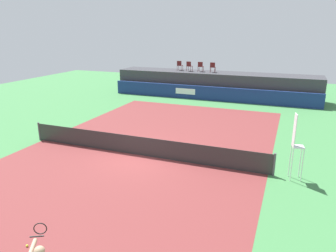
# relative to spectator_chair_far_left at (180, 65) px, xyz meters

# --- Properties ---
(ground_plane) EXTENTS (48.00, 48.00, 0.00)m
(ground_plane) POSITION_rel_spectator_chair_far_left_xyz_m (3.44, -12.42, -2.69)
(ground_plane) COLOR #3D7A42
(court_inner) EXTENTS (12.00, 22.00, 0.00)m
(court_inner) POSITION_rel_spectator_chair_far_left_xyz_m (3.44, -15.42, -2.69)
(court_inner) COLOR maroon
(court_inner) RESTS_ON ground
(sponsor_wall) EXTENTS (18.00, 0.22, 1.20)m
(sponsor_wall) POSITION_rel_spectator_chair_far_left_xyz_m (3.43, -1.92, -2.09)
(sponsor_wall) COLOR navy
(sponsor_wall) RESTS_ON ground
(spectator_platform) EXTENTS (18.00, 2.80, 2.20)m
(spectator_platform) POSITION_rel_spectator_chair_far_left_xyz_m (3.44, -0.12, -1.59)
(spectator_platform) COLOR #38383D
(spectator_platform) RESTS_ON ground
(spectator_chair_far_left) EXTENTS (0.46, 0.46, 0.89)m
(spectator_chair_far_left) POSITION_rel_spectator_chair_far_left_xyz_m (0.00, 0.00, 0.00)
(spectator_chair_far_left) COLOR #561919
(spectator_chair_far_left) RESTS_ON spectator_platform
(spectator_chair_left) EXTENTS (0.48, 0.48, 0.89)m
(spectator_chair_left) POSITION_rel_spectator_chair_far_left_xyz_m (1.01, -0.23, 0.00)
(spectator_chair_left) COLOR #561919
(spectator_chair_left) RESTS_ON spectator_platform
(spectator_chair_center) EXTENTS (0.45, 0.45, 0.89)m
(spectator_chair_center) POSITION_rel_spectator_chair_far_left_xyz_m (2.07, -0.18, 0.00)
(spectator_chair_center) COLOR #561919
(spectator_chair_center) RESTS_ON spectator_platform
(spectator_chair_right) EXTENTS (0.48, 0.48, 0.89)m
(spectator_chair_right) POSITION_rel_spectator_chair_far_left_xyz_m (3.22, -0.30, 0.00)
(spectator_chair_right) COLOR #561919
(spectator_chair_right) RESTS_ON spectator_platform
(umpire_chair) EXTENTS (0.52, 0.52, 2.76)m
(umpire_chair) POSITION_rel_spectator_chair_far_left_xyz_m (10.36, -15.44, -1.11)
(umpire_chair) COLOR white
(umpire_chair) RESTS_ON ground
(tennis_net) EXTENTS (12.40, 0.02, 0.95)m
(tennis_net) POSITION_rel_spectator_chair_far_left_xyz_m (3.44, -15.42, -2.22)
(tennis_net) COLOR #2D2D2D
(tennis_net) RESTS_ON ground
(net_post_near) EXTENTS (0.10, 0.10, 1.00)m
(net_post_near) POSITION_rel_spectator_chair_far_left_xyz_m (-2.76, -15.42, -2.19)
(net_post_near) COLOR #4C4C51
(net_post_near) RESTS_ON ground
(net_post_far) EXTENTS (0.10, 0.10, 1.00)m
(net_post_far) POSITION_rel_spectator_chair_far_left_xyz_m (9.64, -15.42, -2.19)
(net_post_far) COLOR #4C4C51
(net_post_far) RESTS_ON ground
(tennis_ball) EXTENTS (0.07, 0.07, 0.07)m
(tennis_ball) POSITION_rel_spectator_chair_far_left_xyz_m (3.49, -22.76, -2.66)
(tennis_ball) COLOR #D8EA33
(tennis_ball) RESTS_ON court_inner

